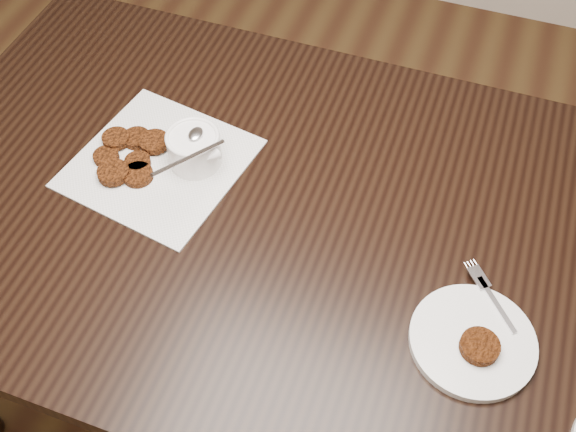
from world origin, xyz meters
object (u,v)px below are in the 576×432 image
object	(u,v)px
sauce_ramekin	(192,136)
plate_with_patty	(474,339)
napkin	(160,163)
table	(277,309)

from	to	relation	value
sauce_ramekin	plate_with_patty	world-z (taller)	sauce_ramekin
napkin	sauce_ramekin	size ratio (longest dim) A/B	2.20
table	plate_with_patty	world-z (taller)	plate_with_patty
table	sauce_ramekin	world-z (taller)	sauce_ramekin
napkin	table	bearing A→B (deg)	-6.89
table	sauce_ramekin	bearing A→B (deg)	162.46
napkin	sauce_ramekin	distance (m)	0.10
table	sauce_ramekin	xyz separation A→B (m)	(-0.18, 0.06, 0.45)
table	napkin	xyz separation A→B (m)	(-0.25, 0.03, 0.38)
plate_with_patty	sauce_ramekin	bearing A→B (deg)	160.52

